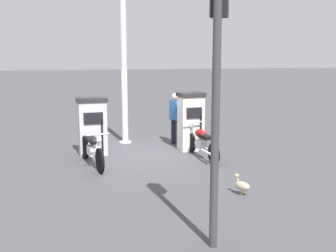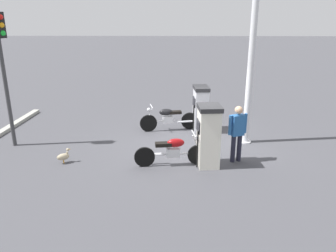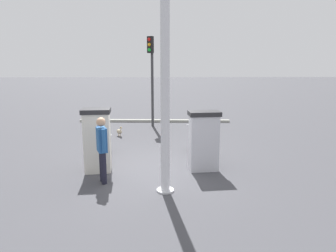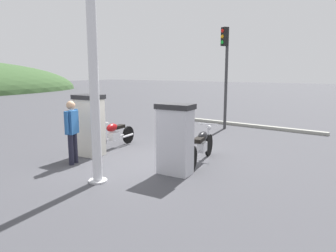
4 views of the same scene
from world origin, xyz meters
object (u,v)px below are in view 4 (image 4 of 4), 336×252
Objects in this scene: fuel_pump_near at (175,139)px; canopy_support_pole at (94,80)px; fuel_pump_far at (90,125)px; motorcycle_far_pump at (114,134)px; wandering_duck at (172,128)px; roadside_traffic_light at (225,61)px; motorcycle_near_pump at (202,145)px; attendant_person at (72,128)px.

fuel_pump_near is 0.36× the size of canopy_support_pole.
fuel_pump_near is 0.95× the size of fuel_pump_far.
fuel_pump_far is 0.84× the size of motorcycle_far_pump.
wandering_duck is 6.04m from canopy_support_pole.
motorcycle_far_pump is 0.45× the size of canopy_support_pole.
roadside_traffic_light is at bearing 3.54° from canopy_support_pole.
roadside_traffic_light is (4.84, 1.60, 2.29)m from motorcycle_near_pump.
motorcycle_far_pump is 0.50× the size of roadside_traffic_light.
roadside_traffic_light reaches higher than fuel_pump_far.
fuel_pump_far is 1.06m from motorcycle_far_pump.
attendant_person is 0.36× the size of canopy_support_pole.
canopy_support_pole is at bearing -176.46° from roadside_traffic_light.
canopy_support_pole reaches higher than motorcycle_near_pump.
roadside_traffic_light is (1.94, -1.28, 2.55)m from wandering_duck.
motorcycle_near_pump is (1.14, -0.07, -0.37)m from fuel_pump_near.
canopy_support_pole is (-7.38, -0.46, -0.58)m from roadside_traffic_light.
fuel_pump_near is at bearing -165.64° from roadside_traffic_light.
attendant_person is at bearing -170.43° from motorcycle_far_pump.
fuel_pump_far is 6.41m from roadside_traffic_light.
fuel_pump_near reaches higher than attendant_person.
wandering_duck is at bearing 146.66° from roadside_traffic_light.
fuel_pump_near is 1.00× the size of attendant_person.
fuel_pump_far is at bearing 90.00° from fuel_pump_near.
wandering_duck is 0.09× the size of canopy_support_pole.
motorcycle_far_pump is at bearing 37.42° from canopy_support_pole.
fuel_pump_near is 0.40× the size of roadside_traffic_light.
motorcycle_near_pump is 5.59m from roadside_traffic_light.
motorcycle_near_pump is at bearing -68.76° from fuel_pump_far.
fuel_pump_near is at bearing -72.26° from attendant_person.
fuel_pump_near reaches higher than motorcycle_near_pump.
fuel_pump_near is at bearing -37.46° from canopy_support_pole.
attendant_person is at bearing 69.19° from canopy_support_pole.
canopy_support_pole is (-5.44, -1.73, 1.97)m from wandering_duck.
roadside_traffic_light is at bearing -8.81° from attendant_person.
motorcycle_near_pump is 1.28× the size of attendant_person.
canopy_support_pole reaches higher than attendant_person.
attendant_person reaches higher than wandering_duck.
attendant_person is 0.40× the size of roadside_traffic_light.
fuel_pump_far is 3.18m from motorcycle_near_pump.
fuel_pump_far is at bearing 18.52° from attendant_person.
attendant_person is (-1.80, -0.30, 0.49)m from motorcycle_far_pump.
motorcycle_far_pump is at bearing 178.46° from wandering_duck.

